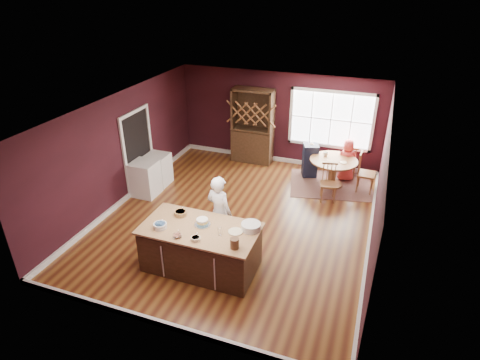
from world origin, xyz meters
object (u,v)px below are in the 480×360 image
at_px(chair_north, 350,161).
at_px(dryer, 158,169).
at_px(hutch, 253,126).
at_px(washer, 145,179).
at_px(layer_cake, 202,222).
at_px(seated_woman, 347,160).
at_px(toddler, 309,149).
at_px(baker, 219,213).
at_px(chair_south, 329,183).
at_px(kitchen_island, 201,249).
at_px(chair_east, 367,172).
at_px(high_chair, 310,160).
at_px(dining_table, 333,167).

xyz_separation_m(chair_north, dryer, (-4.81, -2.23, -0.05)).
height_order(hutch, washer, hutch).
xyz_separation_m(layer_cake, dryer, (-2.59, 2.69, -0.56)).
height_order(seated_woman, toddler, seated_woman).
height_order(toddler, hutch, hutch).
bearing_deg(chair_north, toddler, 14.03).
height_order(baker, toddler, baker).
bearing_deg(chair_south, chair_north, 65.19).
height_order(kitchen_island, chair_east, chair_east).
height_order(baker, high_chair, baker).
bearing_deg(toddler, seated_woman, 6.11).
xyz_separation_m(seated_woman, dryer, (-4.75, -1.99, -0.16)).
bearing_deg(toddler, baker, -105.02).
relative_size(kitchen_island, chair_east, 2.02).
bearing_deg(dining_table, hutch, 162.98).
relative_size(chair_south, hutch, 0.44).
distance_m(kitchen_island, dining_table, 4.71).
relative_size(chair_north, high_chair, 0.97).
bearing_deg(hutch, chair_south, -32.47).
bearing_deg(seated_woman, kitchen_island, 50.64).
bearing_deg(dryer, hutch, 50.15).
bearing_deg(chair_north, layer_cake, 62.17).
bearing_deg(baker, chair_east, -111.51).
xyz_separation_m(high_chair, washer, (-3.76, -2.53, -0.04)).
relative_size(hutch, dryer, 2.60).
relative_size(chair_east, seated_woman, 0.92).
bearing_deg(high_chair, toddler, 172.69).
bearing_deg(layer_cake, chair_south, 60.67).
height_order(high_chair, dryer, high_chair).
bearing_deg(layer_cake, dining_table, 66.17).
bearing_deg(baker, dining_table, -101.17).
distance_m(chair_east, chair_south, 1.17).
distance_m(dining_table, hutch, 2.71).
height_order(layer_cake, chair_south, layer_cake).
bearing_deg(washer, chair_east, 21.80).
xyz_separation_m(high_chair, hutch, (-1.84, 0.41, 0.62)).
bearing_deg(high_chair, washer, -165.32).
height_order(chair_south, dryer, chair_south).
bearing_deg(seated_woman, layer_cake, 50.23).
bearing_deg(layer_cake, kitchen_island, -94.13).
relative_size(baker, high_chair, 1.67).
height_order(dining_table, toddler, toddler).
xyz_separation_m(dining_table, chair_east, (0.87, -0.04, 0.01)).
distance_m(layer_cake, hutch, 5.04).
relative_size(layer_cake, chair_north, 0.32).
bearing_deg(chair_east, baker, 145.63).
distance_m(baker, hutch, 4.40).
height_order(kitchen_island, baker, baker).
height_order(washer, dryer, washer).
bearing_deg(kitchen_island, dryer, 132.64).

